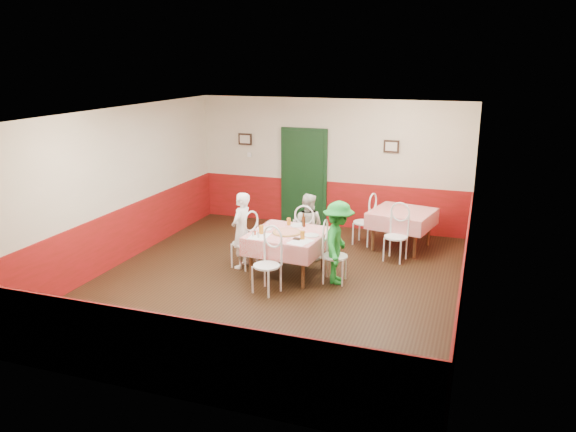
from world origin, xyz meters
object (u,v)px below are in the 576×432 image
(main_table, at_px, (288,254))
(diner_left, at_px, (241,230))
(chair_second_a, at_px, (364,222))
(pizza, at_px, (287,232))
(chair_second_b, at_px, (396,237))
(chair_left, at_px, (244,243))
(beer_bottle, at_px, (304,221))
(diner_right, at_px, (338,243))
(glass_b, at_px, (303,235))
(glass_c, at_px, (289,222))
(chair_far, at_px, (306,236))
(wallet, at_px, (297,239))
(second_table, at_px, (401,230))
(glass_a, at_px, (261,230))
(chair_near, at_px, (267,266))
(chair_right, at_px, (335,256))
(diner_far, at_px, (307,226))

(main_table, xyz_separation_m, diner_left, (-0.90, 0.07, 0.31))
(chair_second_a, distance_m, pizza, 2.31)
(main_table, relative_size, pizza, 2.54)
(chair_second_a, relative_size, chair_second_b, 1.00)
(chair_left, xyz_separation_m, beer_bottle, (1.00, 0.34, 0.42))
(pizza, height_order, diner_right, diner_right)
(beer_bottle, relative_size, diner_right, 0.16)
(main_table, distance_m, glass_b, 0.63)
(main_table, distance_m, diner_right, 0.96)
(pizza, bearing_deg, chair_second_b, 39.40)
(chair_second_b, distance_m, diner_right, 1.59)
(chair_left, distance_m, diner_left, 0.24)
(pizza, bearing_deg, glass_c, 105.63)
(chair_far, bearing_deg, chair_second_a, -127.02)
(chair_second_a, height_order, wallet, chair_second_a)
(second_table, relative_size, chair_far, 1.24)
(main_table, distance_m, chair_second_b, 2.10)
(main_table, relative_size, glass_c, 9.43)
(main_table, relative_size, glass_a, 8.41)
(chair_second_b, bearing_deg, second_table, 101.67)
(glass_a, bearing_deg, glass_c, 67.42)
(main_table, bearing_deg, beer_bottle, 70.01)
(pizza, xyz_separation_m, glass_b, (0.35, -0.23, 0.05))
(chair_far, bearing_deg, glass_c, 62.79)
(chair_near, height_order, chair_second_a, same)
(chair_near, relative_size, diner_left, 0.66)
(main_table, distance_m, chair_right, 0.85)
(chair_near, distance_m, glass_a, 0.80)
(pizza, relative_size, beer_bottle, 2.17)
(chair_second_b, bearing_deg, diner_far, -153.70)
(glass_c, relative_size, beer_bottle, 0.58)
(chair_left, height_order, beer_bottle, beer_bottle)
(chair_right, relative_size, glass_b, 6.63)
(wallet, xyz_separation_m, diner_far, (-0.20, 1.21, -0.15))
(chair_left, relative_size, glass_c, 6.96)
(second_table, xyz_separation_m, glass_c, (-1.77, -1.64, 0.45))
(chair_second_b, bearing_deg, diner_right, -106.75)
(chair_near, distance_m, glass_b, 0.80)
(glass_c, bearing_deg, diner_far, 67.35)
(main_table, xyz_separation_m, chair_left, (-0.85, 0.07, 0.08))
(chair_right, height_order, chair_second_b, same)
(main_table, height_order, pizza, pizza)
(diner_right, bearing_deg, second_table, -26.12)
(chair_far, bearing_deg, chair_left, 37.91)
(chair_far, height_order, diner_left, diner_left)
(glass_a, xyz_separation_m, wallet, (0.66, -0.09, -0.06))
(chair_second_a, bearing_deg, chair_far, -22.67)
(chair_left, height_order, diner_left, diner_left)
(second_table, relative_size, chair_right, 1.24)
(glass_c, relative_size, wallet, 1.18)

